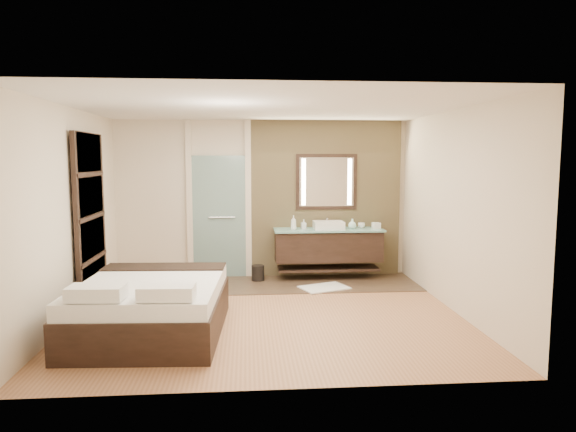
{
  "coord_description": "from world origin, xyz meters",
  "views": [
    {
      "loc": [
        -0.28,
        -6.61,
        2.05
      ],
      "look_at": [
        0.31,
        0.6,
        1.24
      ],
      "focal_mm": 32.0,
      "sensor_mm": 36.0,
      "label": 1
    }
  ],
  "objects": [
    {
      "name": "waste_bin",
      "position": [
        -0.1,
        1.85,
        0.13
      ],
      "size": [
        0.25,
        0.25,
        0.27
      ],
      "primitive_type": "cylinder",
      "rotation": [
        0.0,
        0.0,
        -0.19
      ],
      "color": "black",
      "rests_on": "floor"
    },
    {
      "name": "stone_wall",
      "position": [
        1.1,
        2.21,
        1.35
      ],
      "size": [
        2.6,
        0.08,
        2.7
      ],
      "primitive_type": "cube",
      "color": "tan",
      "rests_on": "floor"
    },
    {
      "name": "tissue_box",
      "position": [
        1.92,
        1.89,
        0.92
      ],
      "size": [
        0.14,
        0.14,
        0.1
      ],
      "primitive_type": "cube",
      "rotation": [
        0.0,
        0.0,
        0.17
      ],
      "color": "silver",
      "rests_on": "vanity"
    },
    {
      "name": "shoji_partition",
      "position": [
        -2.43,
        0.6,
        1.21
      ],
      "size": [
        0.06,
        1.2,
        2.4
      ],
      "color": "black",
      "rests_on": "floor"
    },
    {
      "name": "cup",
      "position": [
        1.69,
        1.99,
        0.91
      ],
      "size": [
        0.12,
        0.12,
        0.09
      ],
      "primitive_type": "imported",
      "rotation": [
        0.0,
        0.0,
        -0.03
      ],
      "color": "silver",
      "rests_on": "vanity"
    },
    {
      "name": "frosted_door",
      "position": [
        -0.75,
        2.2,
        1.14
      ],
      "size": [
        1.1,
        0.12,
        2.7
      ],
      "color": "#AAD8D3",
      "rests_on": "floor"
    },
    {
      "name": "tile_strip",
      "position": [
        0.6,
        1.6,
        0.01
      ],
      "size": [
        3.8,
        1.3,
        0.01
      ],
      "primitive_type": "cube",
      "color": "#3C2821",
      "rests_on": "floor"
    },
    {
      "name": "floor",
      "position": [
        0.0,
        0.0,
        0.0
      ],
      "size": [
        5.0,
        5.0,
        0.0
      ],
      "primitive_type": "plane",
      "color": "#9A6240",
      "rests_on": "ground"
    },
    {
      "name": "soap_bottle_a",
      "position": [
        0.5,
        1.86,
        0.98
      ],
      "size": [
        0.1,
        0.1,
        0.24
      ],
      "primitive_type": "imported",
      "rotation": [
        0.0,
        0.0,
        -0.04
      ],
      "color": "white",
      "rests_on": "vanity"
    },
    {
      "name": "mirror_unit",
      "position": [
        1.1,
        2.16,
        1.65
      ],
      "size": [
        1.06,
        0.04,
        0.96
      ],
      "color": "black",
      "rests_on": "stone_wall"
    },
    {
      "name": "bed",
      "position": [
        -1.4,
        -0.65,
        0.32
      ],
      "size": [
        1.72,
        2.1,
        0.78
      ],
      "rotation": [
        0.0,
        0.0,
        -0.05
      ],
      "color": "black",
      "rests_on": "floor"
    },
    {
      "name": "soap_bottle_b",
      "position": [
        0.68,
        1.91,
        0.95
      ],
      "size": [
        0.09,
        0.09,
        0.16
      ],
      "primitive_type": "imported",
      "rotation": [
        0.0,
        0.0,
        0.19
      ],
      "color": "#B2B2B2",
      "rests_on": "vanity"
    },
    {
      "name": "vanity",
      "position": [
        1.1,
        1.92,
        0.58
      ],
      "size": [
        1.85,
        0.55,
        0.88
      ],
      "color": "black",
      "rests_on": "stone_wall"
    },
    {
      "name": "bath_mat",
      "position": [
        0.93,
        1.25,
        0.02
      ],
      "size": [
        0.85,
        0.73,
        0.02
      ],
      "primitive_type": "cube",
      "rotation": [
        0.0,
        0.0,
        0.38
      ],
      "color": "white",
      "rests_on": "floor"
    },
    {
      "name": "soap_bottle_c",
      "position": [
        1.51,
        1.91,
        0.95
      ],
      "size": [
        0.17,
        0.17,
        0.17
      ],
      "primitive_type": "imported",
      "rotation": [
        0.0,
        0.0,
        0.37
      ],
      "color": "#C1F3E9",
      "rests_on": "vanity"
    }
  ]
}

